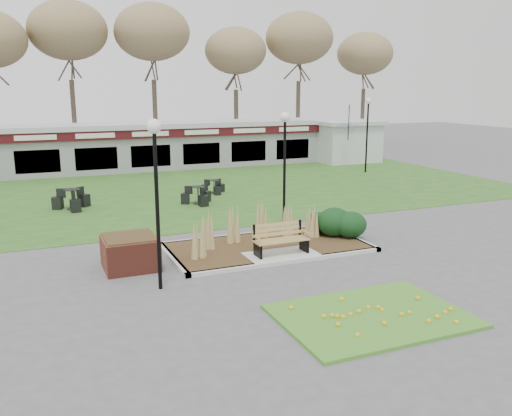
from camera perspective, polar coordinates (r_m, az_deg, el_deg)
name	(u,v)px	position (r m, az deg, el deg)	size (l,w,h in m)	color
ground	(283,259)	(16.47, 2.90, -5.42)	(100.00, 100.00, 0.00)	#515154
lawn	(180,191)	(27.45, -8.04, 1.83)	(34.00, 16.00, 0.02)	#22571B
flower_bed	(372,315)	(12.74, 12.10, -10.93)	(4.20, 3.00, 0.16)	#427722
planting_bed	(300,233)	(18.08, 4.70, -2.59)	(6.75, 3.40, 1.27)	#382916
park_bench	(280,239)	(16.52, 2.55, -3.23)	(1.70, 0.66, 0.93)	#AD884E
brick_planter	(130,252)	(15.97, -13.11, -4.54)	(1.50, 1.50, 0.95)	brown
food_pavilion	(146,146)	(34.92, -11.53, 6.43)	(24.60, 3.40, 2.90)	gray
service_hut	(347,141)	(38.17, 9.51, 6.99)	(4.40, 3.40, 2.83)	silver
tree_backdrop	(119,41)	(42.76, -14.22, 16.65)	(47.24, 5.24, 10.36)	#47382B
lamp_post_near_left	(156,167)	(13.57, -10.52, 4.24)	(0.36, 0.36, 4.35)	black
lamp_post_mid_right	(285,145)	(19.42, 3.04, 6.67)	(0.35, 0.35, 4.23)	black
lamp_post_far_right	(368,118)	(33.38, 11.68, 9.22)	(0.37, 0.37, 4.47)	black
bistro_set_a	(72,202)	(24.24, -18.76, 0.56)	(1.62, 1.49, 0.86)	black
bistro_set_b	(198,198)	(24.14, -6.11, 1.05)	(1.47, 1.35, 0.78)	black
bistro_set_d	(214,189)	(26.49, -4.43, 2.03)	(1.23, 1.08, 0.65)	black
patio_umbrella	(348,139)	(35.38, 9.67, 7.16)	(3.00, 3.02, 2.88)	black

